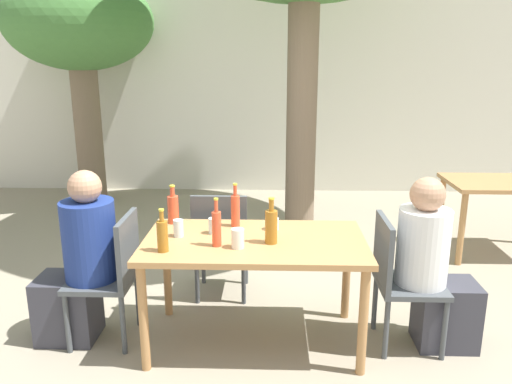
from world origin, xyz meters
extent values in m
plane|color=gray|center=(0.00, 0.00, 0.00)|extent=(30.00, 30.00, 0.00)
cube|color=silver|center=(0.00, 4.25, 1.40)|extent=(10.00, 0.08, 2.80)
cylinder|color=#7A6651|center=(0.42, 2.18, 1.32)|extent=(0.32, 0.32, 2.65)
cylinder|color=#7A6651|center=(-2.40, 3.55, 0.94)|extent=(0.36, 0.36, 1.88)
ellipsoid|color=#477F3D|center=(-2.40, 3.55, 2.41)|extent=(1.91, 1.91, 1.24)
cube|color=#B27F4C|center=(0.00, 0.00, 0.75)|extent=(1.49, 0.84, 0.04)
cylinder|color=#B27F4C|center=(-0.69, -0.36, 0.36)|extent=(0.06, 0.06, 0.73)
cylinder|color=#B27F4C|center=(0.69, -0.36, 0.36)|extent=(0.06, 0.06, 0.73)
cylinder|color=#B27F4C|center=(-0.69, 0.36, 0.36)|extent=(0.06, 0.06, 0.73)
cylinder|color=#B27F4C|center=(0.69, 0.36, 0.36)|extent=(0.06, 0.06, 0.73)
cube|color=#B27F4C|center=(2.39, 1.73, 0.75)|extent=(1.03, 0.74, 0.04)
cylinder|color=#B27F4C|center=(1.94, 1.42, 0.36)|extent=(0.06, 0.06, 0.73)
cylinder|color=#B27F4C|center=(1.94, 2.04, 0.36)|extent=(0.06, 0.06, 0.73)
cube|color=#474C51|center=(-1.07, 0.00, 0.45)|extent=(0.44, 0.44, 0.04)
cube|color=#474C51|center=(-0.87, 0.00, 0.69)|extent=(0.04, 0.44, 0.45)
cylinder|color=#474C51|center=(-1.26, 0.19, 0.22)|extent=(0.04, 0.04, 0.43)
cylinder|color=#474C51|center=(-1.26, -0.19, 0.22)|extent=(0.04, 0.04, 0.43)
cylinder|color=#474C51|center=(-0.88, 0.19, 0.22)|extent=(0.04, 0.04, 0.43)
cylinder|color=#474C51|center=(-0.88, -0.19, 0.22)|extent=(0.04, 0.04, 0.43)
cube|color=#474C51|center=(1.07, 0.00, 0.45)|extent=(0.44, 0.44, 0.04)
cube|color=#474C51|center=(0.87, 0.00, 0.69)|extent=(0.04, 0.44, 0.45)
cylinder|color=#474C51|center=(1.26, -0.19, 0.22)|extent=(0.04, 0.04, 0.43)
cylinder|color=#474C51|center=(1.26, 0.19, 0.22)|extent=(0.04, 0.04, 0.43)
cylinder|color=#474C51|center=(0.88, -0.19, 0.22)|extent=(0.04, 0.04, 0.43)
cylinder|color=#474C51|center=(0.88, 0.19, 0.22)|extent=(0.04, 0.04, 0.43)
cube|color=#474C51|center=(-0.30, 0.74, 0.45)|extent=(0.44, 0.44, 0.04)
cube|color=#474C51|center=(-0.30, 0.54, 0.69)|extent=(0.44, 0.04, 0.45)
cylinder|color=#474C51|center=(-0.11, 0.93, 0.22)|extent=(0.04, 0.04, 0.43)
cylinder|color=#474C51|center=(-0.49, 0.93, 0.22)|extent=(0.04, 0.04, 0.43)
cylinder|color=#474C51|center=(-0.11, 0.55, 0.22)|extent=(0.04, 0.04, 0.43)
cylinder|color=#474C51|center=(-0.49, 0.55, 0.22)|extent=(0.04, 0.04, 0.43)
cube|color=#383842|center=(-1.33, 0.00, 0.23)|extent=(0.40, 0.32, 0.47)
cylinder|color=navy|center=(-1.13, 0.00, 0.74)|extent=(0.36, 0.36, 0.55)
sphere|color=tan|center=(-1.13, 0.00, 1.12)|extent=(0.22, 0.22, 0.22)
cube|color=#383842|center=(1.33, 0.00, 0.23)|extent=(0.40, 0.31, 0.47)
cylinder|color=white|center=(1.13, 0.00, 0.73)|extent=(0.34, 0.34, 0.52)
sphere|color=tan|center=(1.13, 0.00, 1.09)|extent=(0.23, 0.23, 0.23)
cylinder|color=#9E661E|center=(-0.57, -0.23, 0.86)|extent=(0.07, 0.07, 0.20)
cylinder|color=#9E661E|center=(-0.57, -0.23, 1.00)|extent=(0.03, 0.03, 0.07)
cylinder|color=gold|center=(-0.57, -0.23, 1.04)|extent=(0.03, 0.03, 0.01)
cylinder|color=#DB4C2D|center=(-0.61, 0.33, 0.87)|extent=(0.08, 0.08, 0.20)
cylinder|color=#DB4C2D|center=(-0.61, 0.33, 1.01)|extent=(0.03, 0.03, 0.07)
cylinder|color=gold|center=(-0.61, 0.33, 1.05)|extent=(0.04, 0.04, 0.01)
cylinder|color=#DB4C2D|center=(-0.15, 0.27, 0.88)|extent=(0.06, 0.06, 0.23)
cylinder|color=#DB4C2D|center=(-0.15, 0.27, 1.03)|extent=(0.03, 0.03, 0.08)
cylinder|color=gold|center=(-0.15, 0.27, 1.08)|extent=(0.03, 0.03, 0.01)
cylinder|color=#DB4C2D|center=(-0.24, -0.13, 0.88)|extent=(0.06, 0.06, 0.23)
cylinder|color=#DB4C2D|center=(-0.24, -0.13, 1.04)|extent=(0.02, 0.02, 0.08)
cylinder|color=gold|center=(-0.24, -0.13, 1.08)|extent=(0.03, 0.03, 0.01)
cylinder|color=#9E661E|center=(0.11, -0.06, 0.88)|extent=(0.08, 0.08, 0.22)
cylinder|color=#9E661E|center=(0.11, -0.06, 1.03)|extent=(0.03, 0.03, 0.08)
cylinder|color=gold|center=(0.11, -0.06, 1.07)|extent=(0.04, 0.04, 0.01)
cylinder|color=silver|center=(-0.52, 0.04, 0.83)|extent=(0.07, 0.07, 0.12)
cylinder|color=silver|center=(-0.29, 0.11, 0.82)|extent=(0.07, 0.07, 0.11)
cylinder|color=white|center=(0.12, 0.21, 0.81)|extent=(0.08, 0.08, 0.09)
cylinder|color=silver|center=(-0.10, -0.16, 0.83)|extent=(0.08, 0.08, 0.13)
camera|label=1|loc=(0.12, -3.16, 1.94)|focal=35.00mm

